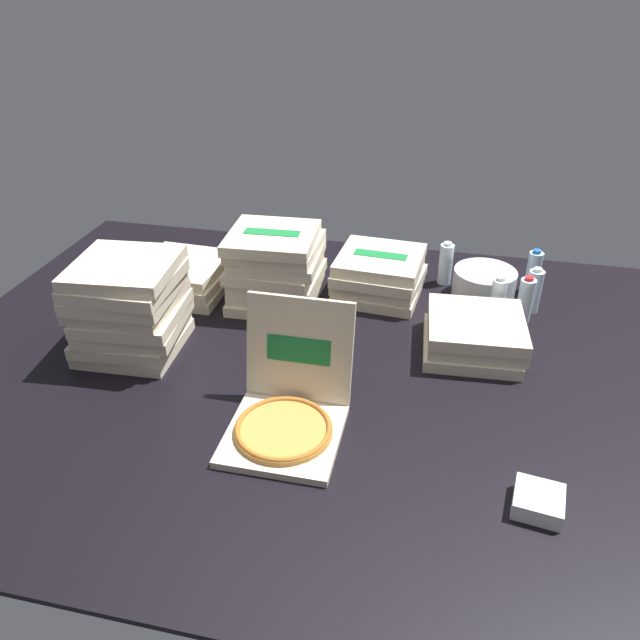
% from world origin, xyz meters
% --- Properties ---
extents(ground_plane, '(3.20, 2.40, 0.02)m').
position_xyz_m(ground_plane, '(0.00, 0.00, -0.01)').
color(ground_plane, black).
extents(open_pizza_box, '(0.39, 0.48, 0.41)m').
position_xyz_m(open_pizza_box, '(0.00, -0.40, 0.08)').
color(open_pizza_box, beige).
rests_on(open_pizza_box, ground_plane).
extents(pizza_stack_left_far, '(0.44, 0.43, 0.40)m').
position_xyz_m(pizza_stack_left_far, '(-0.75, -0.07, 0.20)').
color(pizza_stack_left_far, beige).
rests_on(pizza_stack_left_far, ground_plane).
extents(pizza_stack_right_near, '(0.42, 0.42, 0.15)m').
position_xyz_m(pizza_stack_right_near, '(0.63, 0.23, 0.08)').
color(pizza_stack_right_near, beige).
rests_on(pizza_stack_right_near, ground_plane).
extents(pizza_stack_left_mid, '(0.43, 0.42, 0.35)m').
position_xyz_m(pizza_stack_left_mid, '(-0.29, 0.46, 0.18)').
color(pizza_stack_left_mid, beige).
rests_on(pizza_stack_left_mid, ground_plane).
extents(pizza_stack_center_near, '(0.42, 0.42, 0.15)m').
position_xyz_m(pizza_stack_center_near, '(-0.75, 0.46, 0.08)').
color(pizza_stack_center_near, beige).
rests_on(pizza_stack_center_near, ground_plane).
extents(pizza_stack_center_far, '(0.43, 0.44, 0.20)m').
position_xyz_m(pizza_stack_center_far, '(0.17, 0.63, 0.10)').
color(pizza_stack_center_far, beige).
rests_on(pizza_stack_center_far, ground_plane).
extents(ice_bucket, '(0.30, 0.30, 0.14)m').
position_xyz_m(ice_bucket, '(0.67, 0.72, 0.07)').
color(ice_bucket, '#B7BABF').
rests_on(ice_bucket, ground_plane).
extents(water_bottle_0, '(0.07, 0.07, 0.22)m').
position_xyz_m(water_bottle_0, '(0.48, 0.82, 0.10)').
color(water_bottle_0, silver).
rests_on(water_bottle_0, ground_plane).
extents(water_bottle_1, '(0.07, 0.07, 0.22)m').
position_xyz_m(water_bottle_1, '(0.72, 0.50, 0.10)').
color(water_bottle_1, silver).
rests_on(water_bottle_1, ground_plane).
extents(water_bottle_2, '(0.07, 0.07, 0.22)m').
position_xyz_m(water_bottle_2, '(0.84, 0.52, 0.10)').
color(water_bottle_2, silver).
rests_on(water_bottle_2, ground_plane).
extents(water_bottle_3, '(0.07, 0.07, 0.22)m').
position_xyz_m(water_bottle_3, '(0.88, 0.62, 0.10)').
color(water_bottle_3, silver).
rests_on(water_bottle_3, ground_plane).
extents(water_bottle_4, '(0.07, 0.07, 0.22)m').
position_xyz_m(water_bottle_4, '(0.90, 0.82, 0.10)').
color(water_bottle_4, silver).
rests_on(water_bottle_4, ground_plane).
extents(napkin_pile, '(0.16, 0.16, 0.06)m').
position_xyz_m(napkin_pile, '(0.83, -0.60, 0.03)').
color(napkin_pile, white).
rests_on(napkin_pile, ground_plane).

